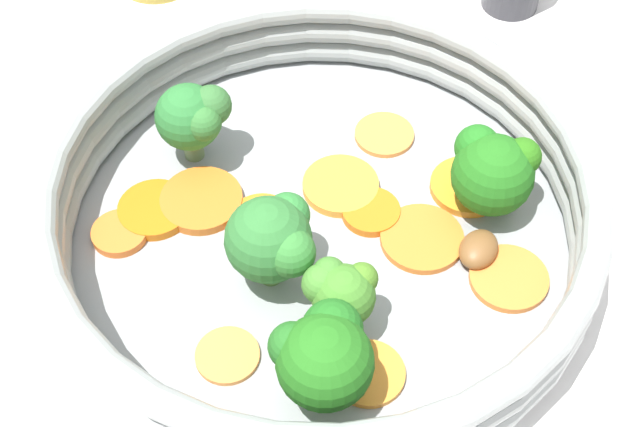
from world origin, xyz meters
name	(u,v)px	position (x,y,z in m)	size (l,w,h in m)	color
ground_plane	(320,245)	(0.00, 0.00, 0.00)	(4.00, 4.00, 0.00)	white
skillet	(320,238)	(0.00, 0.00, 0.01)	(0.29, 0.29, 0.01)	#939699
skillet_rim_wall	(320,203)	(0.00, 0.00, 0.04)	(0.31, 0.31, 0.05)	#969B9A
carrot_slice_0	(371,212)	(0.01, -0.03, 0.02)	(0.03, 0.03, 0.01)	orange
carrot_slice_1	(422,244)	(0.00, -0.06, 0.02)	(0.05, 0.05, 0.00)	orange
carrot_slice_2	(467,186)	(0.04, -0.08, 0.02)	(0.04, 0.04, 0.00)	orange
carrot_slice_3	(227,356)	(-0.09, 0.04, 0.02)	(0.03, 0.03, 0.00)	#F99140
carrot_slice_4	(509,278)	(-0.02, -0.11, 0.02)	(0.04, 0.04, 0.00)	orange
carrot_slice_5	(263,218)	(0.00, 0.03, 0.02)	(0.04, 0.04, 0.00)	orange
carrot_slice_6	(120,233)	(-0.02, 0.11, 0.02)	(0.03, 0.03, 0.01)	orange
carrot_slice_7	(384,135)	(0.08, -0.03, 0.02)	(0.04, 0.04, 0.00)	orange
carrot_slice_8	(341,186)	(0.03, -0.01, 0.02)	(0.04, 0.04, 0.01)	orange
carrot_slice_9	(368,373)	(-0.09, -0.04, 0.02)	(0.04, 0.04, 0.00)	orange
carrot_slice_10	(155,207)	(0.00, 0.10, 0.02)	(0.04, 0.04, 0.01)	orange
carrot_slice_11	(202,200)	(0.01, 0.07, 0.02)	(0.05, 0.05, 0.01)	orange
broccoli_floret_0	(340,292)	(-0.06, -0.02, 0.05)	(0.03, 0.04, 0.05)	#689750
broccoli_floret_1	(273,239)	(-0.04, 0.02, 0.05)	(0.05, 0.05, 0.06)	#68904A
broccoli_floret_2	(493,170)	(0.03, -0.09, 0.04)	(0.05, 0.05, 0.05)	#7B9C60
broccoli_floret_3	(324,355)	(-0.10, -0.01, 0.05)	(0.05, 0.05, 0.06)	#89AD6B
broccoli_floret_4	(196,116)	(0.05, 0.08, 0.05)	(0.04, 0.04, 0.05)	#678553
mushroom_piece_0	(478,249)	(-0.01, -0.09, 0.02)	(0.03, 0.02, 0.01)	brown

